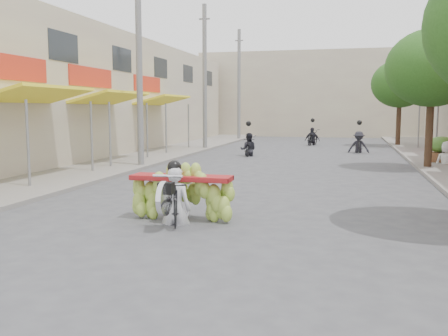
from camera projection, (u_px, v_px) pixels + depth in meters
ground at (156, 280)px, 6.69m from camera, size 120.00×120.00×0.00m
sidewalk_left at (135, 158)px, 22.82m from camera, size 4.00×60.00×0.12m
shophouse_row_left at (23, 93)px, 22.68m from camera, size 9.77×40.00×6.00m
far_building at (320, 95)px, 42.89m from camera, size 20.00×6.00×7.00m
utility_pole_mid at (139, 63)px, 19.07m from camera, size 0.60×0.24×8.00m
utility_pole_far at (205, 77)px, 27.75m from camera, size 0.60×0.24×8.00m
utility_pole_back at (239, 85)px, 36.42m from camera, size 0.60×0.24×8.00m
street_tree_mid at (432, 68)px, 18.44m from camera, size 3.40×3.40×5.25m
street_tree_far at (400, 84)px, 30.00m from camera, size 3.40×3.40×5.25m
produce_crate_far at (441, 147)px, 20.54m from camera, size 1.20×0.88×1.16m
banana_motorbike at (178, 187)px, 10.09m from camera, size 2.20×1.77×2.16m
pedestrian at (448, 141)px, 19.77m from camera, size 0.90×0.55×1.80m
bg_motorbike_a at (248, 140)px, 24.25m from camera, size 0.84×1.47×1.95m
bg_motorbike_b at (359, 136)px, 25.96m from camera, size 1.07×1.61×1.95m
bg_motorbike_c at (312, 133)px, 31.41m from camera, size 1.06×1.87×1.95m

